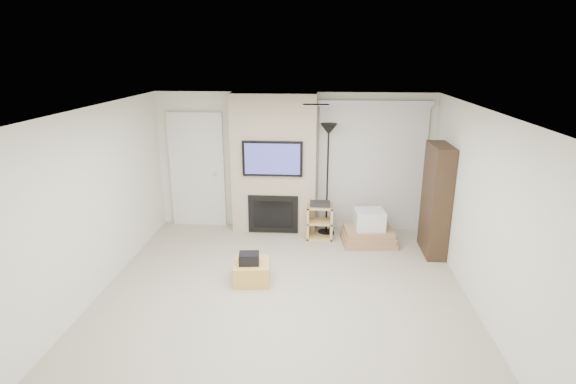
# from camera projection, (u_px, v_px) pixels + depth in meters

# --- Properties ---
(floor) EXTENTS (5.00, 5.50, 0.00)m
(floor) POSITION_uv_depth(u_px,v_px,m) (282.00, 301.00, 5.95)
(floor) COLOR #AEA68F
(floor) RESTS_ON ground
(ceiling) EXTENTS (5.00, 5.50, 0.00)m
(ceiling) POSITION_uv_depth(u_px,v_px,m) (281.00, 112.00, 5.21)
(ceiling) COLOR white
(ceiling) RESTS_ON wall_back
(wall_back) EXTENTS (5.00, 0.00, 2.50)m
(wall_back) POSITION_uv_depth(u_px,v_px,m) (294.00, 162.00, 8.20)
(wall_back) COLOR silver
(wall_back) RESTS_ON ground
(wall_front) EXTENTS (5.00, 0.00, 2.50)m
(wall_front) POSITION_uv_depth(u_px,v_px,m) (246.00, 355.00, 2.96)
(wall_front) COLOR silver
(wall_front) RESTS_ON ground
(wall_left) EXTENTS (0.00, 5.50, 2.50)m
(wall_left) POSITION_uv_depth(u_px,v_px,m) (87.00, 208.00, 5.75)
(wall_left) COLOR silver
(wall_left) RESTS_ON ground
(wall_right) EXTENTS (0.00, 5.50, 2.50)m
(wall_right) POSITION_uv_depth(u_px,v_px,m) (487.00, 218.00, 5.41)
(wall_right) COLOR silver
(wall_right) RESTS_ON ground
(hvac_vent) EXTENTS (0.35, 0.18, 0.01)m
(hvac_vent) POSITION_uv_depth(u_px,v_px,m) (316.00, 105.00, 5.95)
(hvac_vent) COLOR silver
(hvac_vent) RESTS_ON ceiling
(ottoman) EXTENTS (0.55, 0.55, 0.30)m
(ottoman) POSITION_uv_depth(u_px,v_px,m) (252.00, 272.00, 6.44)
(ottoman) COLOR gold
(ottoman) RESTS_ON floor
(black_bag) EXTENTS (0.30, 0.25, 0.16)m
(black_bag) POSITION_uv_depth(u_px,v_px,m) (249.00, 258.00, 6.33)
(black_bag) COLOR black
(black_bag) RESTS_ON ottoman
(fireplace_wall) EXTENTS (1.50, 0.47, 2.50)m
(fireplace_wall) POSITION_uv_depth(u_px,v_px,m) (274.00, 165.00, 8.03)
(fireplace_wall) COLOR tan
(fireplace_wall) RESTS_ON floor
(entry_door) EXTENTS (1.02, 0.11, 2.14)m
(entry_door) POSITION_uv_depth(u_px,v_px,m) (197.00, 171.00, 8.35)
(entry_door) COLOR silver
(entry_door) RESTS_ON floor
(vertical_blinds) EXTENTS (1.98, 0.10, 2.37)m
(vertical_blinds) POSITION_uv_depth(u_px,v_px,m) (372.00, 162.00, 8.05)
(vertical_blinds) COLOR silver
(vertical_blinds) RESTS_ON floor
(floor_lamp) EXTENTS (0.30, 0.30, 2.01)m
(floor_lamp) POSITION_uv_depth(u_px,v_px,m) (328.00, 148.00, 7.73)
(floor_lamp) COLOR black
(floor_lamp) RESTS_ON floor
(av_stand) EXTENTS (0.45, 0.38, 0.66)m
(av_stand) POSITION_uv_depth(u_px,v_px,m) (320.00, 219.00, 7.93)
(av_stand) COLOR #DDB169
(av_stand) RESTS_ON floor
(box_stack) EXTENTS (0.95, 0.75, 0.60)m
(box_stack) POSITION_uv_depth(u_px,v_px,m) (369.00, 231.00, 7.72)
(box_stack) COLOR #A47855
(box_stack) RESTS_ON floor
(bookshelf) EXTENTS (0.30, 0.80, 1.80)m
(bookshelf) POSITION_uv_depth(u_px,v_px,m) (436.00, 200.00, 7.18)
(bookshelf) COLOR black
(bookshelf) RESTS_ON floor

